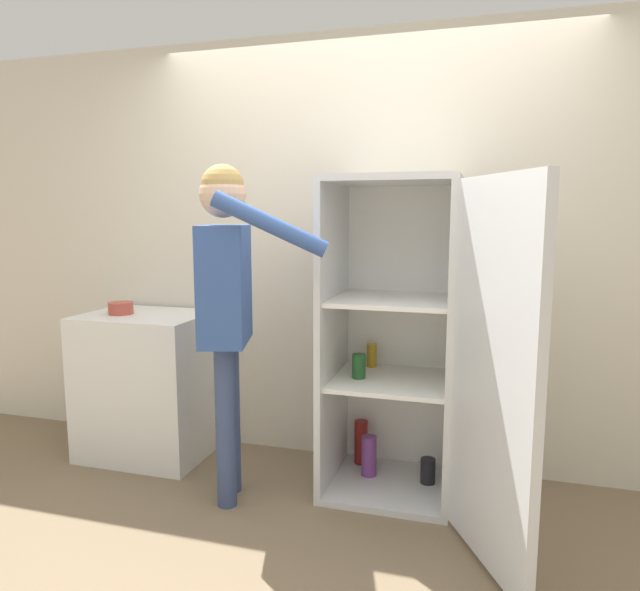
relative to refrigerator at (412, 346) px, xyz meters
name	(u,v)px	position (x,y,z in m)	size (l,w,h in m)	color
ground_plane	(318,540)	(-0.35, -0.53, -0.83)	(12.00, 12.00, 0.00)	#7A664C
wall_back	(364,253)	(-0.35, 0.45, 0.44)	(7.00, 0.06, 2.55)	beige
refrigerator	(412,346)	(0.00, 0.00, 0.00)	(1.04, 1.24, 1.70)	silver
person	(227,287)	(-0.91, -0.27, 0.31)	(0.74, 0.51, 1.75)	#384770
counter	(148,385)	(-1.65, 0.12, -0.38)	(0.75, 0.58, 0.90)	white
bowl	(121,308)	(-1.79, 0.07, 0.10)	(0.15, 0.15, 0.07)	#B24738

